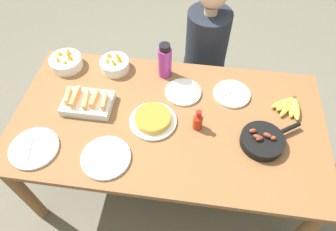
{
  "coord_description": "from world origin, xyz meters",
  "views": [
    {
      "loc": [
        0.14,
        -1.0,
        2.07
      ],
      "look_at": [
        0.0,
        0.0,
        0.74
      ],
      "focal_mm": 32.0,
      "sensor_mm": 36.0,
      "label": 1
    }
  ],
  "objects_px": {
    "banana_bunch": "(289,106)",
    "person_figure": "(204,63)",
    "empty_plate_mid_edge": "(106,158)",
    "empty_plate_near_front": "(34,148)",
    "hot_sauce_bottle": "(198,121)",
    "fruit_bowl_citrus": "(115,64)",
    "skillet": "(263,140)",
    "melon_tray": "(87,102)",
    "frittata_plate_center": "(153,119)",
    "empty_plate_far_left": "(232,94)",
    "empty_plate_far_right": "(183,92)",
    "fruit_bowl_mango": "(66,62)",
    "water_bottle": "(165,61)"
  },
  "relations": [
    {
      "from": "melon_tray",
      "to": "frittata_plate_center",
      "type": "xyz_separation_m",
      "value": [
        0.39,
        -0.06,
        -0.01
      ]
    },
    {
      "from": "banana_bunch",
      "to": "water_bottle",
      "type": "relative_size",
      "value": 0.76
    },
    {
      "from": "banana_bunch",
      "to": "fruit_bowl_mango",
      "type": "height_order",
      "value": "fruit_bowl_mango"
    },
    {
      "from": "empty_plate_mid_edge",
      "to": "hot_sauce_bottle",
      "type": "height_order",
      "value": "hot_sauce_bottle"
    },
    {
      "from": "banana_bunch",
      "to": "person_figure",
      "type": "height_order",
      "value": "person_figure"
    },
    {
      "from": "skillet",
      "to": "person_figure",
      "type": "xyz_separation_m",
      "value": [
        -0.34,
        0.82,
        -0.25
      ]
    },
    {
      "from": "empty_plate_far_left",
      "to": "hot_sauce_bottle",
      "type": "height_order",
      "value": "hot_sauce_bottle"
    },
    {
      "from": "banana_bunch",
      "to": "empty_plate_far_left",
      "type": "relative_size",
      "value": 0.82
    },
    {
      "from": "empty_plate_mid_edge",
      "to": "fruit_bowl_mango",
      "type": "height_order",
      "value": "fruit_bowl_mango"
    },
    {
      "from": "frittata_plate_center",
      "to": "empty_plate_mid_edge",
      "type": "height_order",
      "value": "frittata_plate_center"
    },
    {
      "from": "banana_bunch",
      "to": "melon_tray",
      "type": "relative_size",
      "value": 0.64
    },
    {
      "from": "empty_plate_far_right",
      "to": "frittata_plate_center",
      "type": "bearing_deg",
      "value": -121.07
    },
    {
      "from": "banana_bunch",
      "to": "frittata_plate_center",
      "type": "height_order",
      "value": "frittata_plate_center"
    },
    {
      "from": "empty_plate_near_front",
      "to": "hot_sauce_bottle",
      "type": "height_order",
      "value": "hot_sauce_bottle"
    },
    {
      "from": "melon_tray",
      "to": "water_bottle",
      "type": "xyz_separation_m",
      "value": [
        0.4,
        0.32,
        0.08
      ]
    },
    {
      "from": "melon_tray",
      "to": "fruit_bowl_mango",
      "type": "xyz_separation_m",
      "value": [
        -0.24,
        0.31,
        0.0
      ]
    },
    {
      "from": "empty_plate_far_left",
      "to": "hot_sauce_bottle",
      "type": "relative_size",
      "value": 1.59
    },
    {
      "from": "empty_plate_near_front",
      "to": "fruit_bowl_citrus",
      "type": "bearing_deg",
      "value": 66.96
    },
    {
      "from": "frittata_plate_center",
      "to": "empty_plate_near_front",
      "type": "height_order",
      "value": "frittata_plate_center"
    },
    {
      "from": "hot_sauce_bottle",
      "to": "banana_bunch",
      "type": "bearing_deg",
      "value": 21.95
    },
    {
      "from": "fruit_bowl_mango",
      "to": "water_bottle",
      "type": "relative_size",
      "value": 0.87
    },
    {
      "from": "melon_tray",
      "to": "hot_sauce_bottle",
      "type": "xyz_separation_m",
      "value": [
        0.64,
        -0.06,
        0.03
      ]
    },
    {
      "from": "banana_bunch",
      "to": "fruit_bowl_citrus",
      "type": "distance_m",
      "value": 1.09
    },
    {
      "from": "skillet",
      "to": "hot_sauce_bottle",
      "type": "relative_size",
      "value": 2.34
    },
    {
      "from": "banana_bunch",
      "to": "empty_plate_far_left",
      "type": "xyz_separation_m",
      "value": [
        -0.33,
        0.06,
        -0.01
      ]
    },
    {
      "from": "empty_plate_mid_edge",
      "to": "empty_plate_near_front",
      "type": "bearing_deg",
      "value": 179.63
    },
    {
      "from": "banana_bunch",
      "to": "hot_sauce_bottle",
      "type": "height_order",
      "value": "hot_sauce_bottle"
    },
    {
      "from": "frittata_plate_center",
      "to": "empty_plate_far_left",
      "type": "distance_m",
      "value": 0.51
    },
    {
      "from": "skillet",
      "to": "hot_sauce_bottle",
      "type": "bearing_deg",
      "value": 136.65
    },
    {
      "from": "banana_bunch",
      "to": "fruit_bowl_mango",
      "type": "xyz_separation_m",
      "value": [
        -1.39,
        0.16,
        0.02
      ]
    },
    {
      "from": "fruit_bowl_citrus",
      "to": "person_figure",
      "type": "height_order",
      "value": "person_figure"
    },
    {
      "from": "melon_tray",
      "to": "empty_plate_mid_edge",
      "type": "distance_m",
      "value": 0.38
    },
    {
      "from": "empty_plate_far_right",
      "to": "empty_plate_mid_edge",
      "type": "xyz_separation_m",
      "value": [
        -0.34,
        -0.5,
        -0.0
      ]
    },
    {
      "from": "empty_plate_far_right",
      "to": "hot_sauce_bottle",
      "type": "xyz_separation_m",
      "value": [
        0.1,
        -0.24,
        0.05
      ]
    },
    {
      "from": "banana_bunch",
      "to": "water_bottle",
      "type": "xyz_separation_m",
      "value": [
        -0.75,
        0.17,
        0.09
      ]
    },
    {
      "from": "fruit_bowl_citrus",
      "to": "empty_plate_far_right",
      "type": "bearing_deg",
      "value": -18.06
    },
    {
      "from": "empty_plate_near_front",
      "to": "hot_sauce_bottle",
      "type": "relative_size",
      "value": 1.86
    },
    {
      "from": "person_figure",
      "to": "fruit_bowl_mango",
      "type": "bearing_deg",
      "value": -155.91
    },
    {
      "from": "empty_plate_mid_edge",
      "to": "fruit_bowl_citrus",
      "type": "height_order",
      "value": "fruit_bowl_citrus"
    },
    {
      "from": "skillet",
      "to": "empty_plate_near_front",
      "type": "distance_m",
      "value": 1.2
    },
    {
      "from": "banana_bunch",
      "to": "person_figure",
      "type": "distance_m",
      "value": 0.79
    },
    {
      "from": "banana_bunch",
      "to": "hot_sauce_bottle",
      "type": "relative_size",
      "value": 1.29
    },
    {
      "from": "empty_plate_near_front",
      "to": "empty_plate_far_right",
      "type": "relative_size",
      "value": 1.18
    },
    {
      "from": "skillet",
      "to": "melon_tray",
      "type": "bearing_deg",
      "value": 139.26
    },
    {
      "from": "melon_tray",
      "to": "person_figure",
      "type": "distance_m",
      "value": 0.99
    },
    {
      "from": "water_bottle",
      "to": "fruit_bowl_mango",
      "type": "bearing_deg",
      "value": -178.85
    },
    {
      "from": "melon_tray",
      "to": "empty_plate_mid_edge",
      "type": "bearing_deg",
      "value": -59.25
    },
    {
      "from": "empty_plate_far_left",
      "to": "water_bottle",
      "type": "bearing_deg",
      "value": 164.47
    },
    {
      "from": "person_figure",
      "to": "empty_plate_far_left",
      "type": "bearing_deg",
      "value": -70.7
    },
    {
      "from": "empty_plate_mid_edge",
      "to": "fruit_bowl_mango",
      "type": "distance_m",
      "value": 0.76
    }
  ]
}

